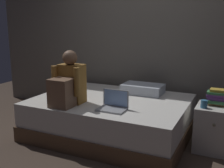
{
  "coord_description": "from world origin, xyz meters",
  "views": [
    {
      "loc": [
        1.31,
        -2.84,
        1.48
      ],
      "look_at": [
        -0.09,
        0.1,
        0.74
      ],
      "focal_mm": 44.13,
      "sensor_mm": 36.0,
      "label": 1
    }
  ],
  "objects_px": {
    "nightstand": "(215,128)",
    "book_stack": "(216,97)",
    "person_sitting": "(68,84)",
    "clothes_pile": "(152,91)",
    "pillow": "(143,89)",
    "mug": "(204,104)",
    "bed": "(111,117)",
    "laptop": "(113,105)"
  },
  "relations": [
    {
      "from": "pillow",
      "to": "book_stack",
      "type": "relative_size",
      "value": 2.42
    },
    {
      "from": "clothes_pile",
      "to": "book_stack",
      "type": "bearing_deg",
      "value": -17.86
    },
    {
      "from": "clothes_pile",
      "to": "pillow",
      "type": "bearing_deg",
      "value": 174.12
    },
    {
      "from": "laptop",
      "to": "clothes_pile",
      "type": "distance_m",
      "value": 0.86
    },
    {
      "from": "person_sitting",
      "to": "pillow",
      "type": "bearing_deg",
      "value": 53.54
    },
    {
      "from": "person_sitting",
      "to": "mug",
      "type": "height_order",
      "value": "person_sitting"
    },
    {
      "from": "nightstand",
      "to": "book_stack",
      "type": "distance_m",
      "value": 0.36
    },
    {
      "from": "clothes_pile",
      "to": "person_sitting",
      "type": "bearing_deg",
      "value": -132.47
    },
    {
      "from": "mug",
      "to": "clothes_pile",
      "type": "xyz_separation_m",
      "value": [
        -0.74,
        0.45,
        -0.04
      ]
    },
    {
      "from": "bed",
      "to": "nightstand",
      "type": "bearing_deg",
      "value": 4.46
    },
    {
      "from": "person_sitting",
      "to": "pillow",
      "type": "relative_size",
      "value": 1.17
    },
    {
      "from": "bed",
      "to": "pillow",
      "type": "height_order",
      "value": "pillow"
    },
    {
      "from": "bed",
      "to": "mug",
      "type": "height_order",
      "value": "mug"
    },
    {
      "from": "nightstand",
      "to": "laptop",
      "type": "distance_m",
      "value": 1.22
    },
    {
      "from": "bed",
      "to": "nightstand",
      "type": "xyz_separation_m",
      "value": [
        1.3,
        0.1,
        0.02
      ]
    },
    {
      "from": "pillow",
      "to": "clothes_pile",
      "type": "relative_size",
      "value": 2.11
    },
    {
      "from": "person_sitting",
      "to": "clothes_pile",
      "type": "distance_m",
      "value": 1.2
    },
    {
      "from": "mug",
      "to": "person_sitting",
      "type": "bearing_deg",
      "value": -164.89
    },
    {
      "from": "pillow",
      "to": "mug",
      "type": "distance_m",
      "value": 1.0
    },
    {
      "from": "nightstand",
      "to": "pillow",
      "type": "distance_m",
      "value": 1.11
    },
    {
      "from": "clothes_pile",
      "to": "nightstand",
      "type": "bearing_deg",
      "value": -20.89
    },
    {
      "from": "bed",
      "to": "laptop",
      "type": "xyz_separation_m",
      "value": [
        0.22,
        -0.39,
        0.31
      ]
    },
    {
      "from": "laptop",
      "to": "nightstand",
      "type": "bearing_deg",
      "value": 24.65
    },
    {
      "from": "book_stack",
      "to": "clothes_pile",
      "type": "distance_m",
      "value": 0.9
    },
    {
      "from": "laptop",
      "to": "book_stack",
      "type": "height_order",
      "value": "book_stack"
    },
    {
      "from": "nightstand",
      "to": "person_sitting",
      "type": "distance_m",
      "value": 1.82
    },
    {
      "from": "bed",
      "to": "nightstand",
      "type": "distance_m",
      "value": 1.3
    },
    {
      "from": "nightstand",
      "to": "clothes_pile",
      "type": "bearing_deg",
      "value": 159.11
    },
    {
      "from": "pillow",
      "to": "mug",
      "type": "height_order",
      "value": "same"
    },
    {
      "from": "nightstand",
      "to": "person_sitting",
      "type": "height_order",
      "value": "person_sitting"
    },
    {
      "from": "nightstand",
      "to": "clothes_pile",
      "type": "distance_m",
      "value": 0.98
    },
    {
      "from": "nightstand",
      "to": "person_sitting",
      "type": "bearing_deg",
      "value": -162.22
    },
    {
      "from": "nightstand",
      "to": "mug",
      "type": "bearing_deg",
      "value": -137.31
    },
    {
      "from": "person_sitting",
      "to": "clothes_pile",
      "type": "height_order",
      "value": "person_sitting"
    },
    {
      "from": "person_sitting",
      "to": "mug",
      "type": "bearing_deg",
      "value": 15.11
    },
    {
      "from": "bed",
      "to": "nightstand",
      "type": "relative_size",
      "value": 3.74
    },
    {
      "from": "person_sitting",
      "to": "pillow",
      "type": "height_order",
      "value": "person_sitting"
    },
    {
      "from": "nightstand",
      "to": "mug",
      "type": "distance_m",
      "value": 0.36
    },
    {
      "from": "laptop",
      "to": "mug",
      "type": "height_order",
      "value": "laptop"
    },
    {
      "from": "bed",
      "to": "mug",
      "type": "relative_size",
      "value": 22.22
    },
    {
      "from": "pillow",
      "to": "nightstand",
      "type": "bearing_deg",
      "value": -18.91
    },
    {
      "from": "nightstand",
      "to": "pillow",
      "type": "height_order",
      "value": "pillow"
    }
  ]
}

